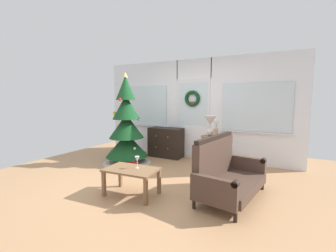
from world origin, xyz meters
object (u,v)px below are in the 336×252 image
Objects in this scene: wine_glass at (137,160)px; gift_box at (133,162)px; dresser_cabinet at (166,142)px; coffee_table at (132,173)px; flower_vase at (216,132)px; table_lamp at (210,123)px; settee_sofa at (226,173)px; christmas_tree at (127,130)px; side_table at (212,146)px.

wine_glass reaches higher than gift_box.
coffee_table is at bearing -74.62° from dresser_cabinet.
coffee_table is at bearing -134.58° from wine_glass.
flower_vase is 0.40× the size of coffee_table.
settee_sofa is at bearing -63.20° from table_lamp.
wine_glass is at bearing -47.35° from christmas_tree.
flower_vase is at bearing 16.74° from gift_box.
wine_glass is (1.31, -1.43, -0.21)m from christmas_tree.
dresser_cabinet is at bearing 57.52° from christmas_tree.
coffee_table is (-0.74, -1.91, -0.15)m from side_table.
dresser_cabinet is at bearing 105.38° from coffee_table.
gift_box is at bearing 128.85° from wine_glass.
christmas_tree is 0.78m from gift_box.
coffee_table is at bearing -54.43° from gift_box.
side_table is 0.85× the size of coffee_table.
christmas_tree is 2.00m from table_lamp.
side_table is at bearing 149.04° from flower_vase.
side_table is 1.97m from wine_glass.
christmas_tree is 2.93× the size of side_table.
gift_box is at bearing -158.59° from table_lamp.
christmas_tree reaches higher than gift_box.
coffee_table is at bearing -111.21° from side_table.
christmas_tree reaches higher than side_table.
gift_box is (-0.28, -1.09, -0.30)m from dresser_cabinet.
table_lamp is 2.38× the size of gift_box.
side_table is 3.78× the size of wine_glass.
wine_glass is (0.73, -2.34, 0.19)m from dresser_cabinet.
side_table is at bearing 69.86° from wine_glass.
gift_box is at bearing 163.46° from settee_sofa.
settee_sofa reaches higher than dresser_cabinet.
christmas_tree is at bearing 129.91° from coffee_table.
wine_glass is (-1.28, -0.57, 0.20)m from settee_sofa.
flower_vase is 1.97m from wine_glass.
settee_sofa is at bearing 25.30° from coffee_table.
table_lamp is at bearing 13.41° from christmas_tree.
wine_glass is at bearing -113.51° from flower_vase.
side_table is (-0.60, 1.28, 0.14)m from settee_sofa.
table_lamp is at bearing -18.82° from dresser_cabinet.
side_table is 2.10× the size of flower_vase.
settee_sofa is 2.40m from gift_box.
dresser_cabinet is 1.50m from side_table.
side_table is 3.98× the size of gift_box.
flower_vase is at bearing 9.78° from christmas_tree.
dresser_cabinet is 1.17m from gift_box.
flower_vase is at bearing -32.01° from table_lamp.
flower_vase is 1.89× the size of gift_box.
table_lamp is (-0.06, 0.04, 0.50)m from side_table.
dresser_cabinet is at bearing 107.26° from wine_glass.
coffee_table is (-1.35, -0.64, -0.01)m from settee_sofa.
settee_sofa is 1.42m from wine_glass.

